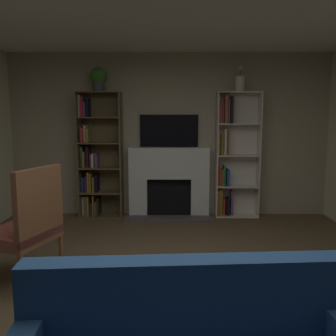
{
  "coord_description": "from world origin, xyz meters",
  "views": [
    {
      "loc": [
        0.04,
        -2.69,
        1.6
      ],
      "look_at": [
        0.0,
        1.25,
        1.05
      ],
      "focal_mm": 37.78,
      "sensor_mm": 36.0,
      "label": 1
    }
  ],
  "objects_px": {
    "bookshelf_left": "(96,160)",
    "tv": "(169,131)",
    "fireplace": "(169,180)",
    "bookshelf_right": "(232,157)",
    "coffee_table": "(187,298)",
    "vase_with_flowers": "(240,83)",
    "armchair": "(27,226)",
    "potted_plant": "(98,78)"
  },
  "relations": [
    {
      "from": "fireplace",
      "to": "vase_with_flowers",
      "type": "relative_size",
      "value": 3.56
    },
    {
      "from": "potted_plant",
      "to": "coffee_table",
      "type": "xyz_separation_m",
      "value": [
        1.26,
        -3.34,
        -1.88
      ]
    },
    {
      "from": "tv",
      "to": "vase_with_flowers",
      "type": "height_order",
      "value": "vase_with_flowers"
    },
    {
      "from": "fireplace",
      "to": "potted_plant",
      "type": "bearing_deg",
      "value": -177.89
    },
    {
      "from": "bookshelf_left",
      "to": "coffee_table",
      "type": "relative_size",
      "value": 2.8
    },
    {
      "from": "bookshelf_right",
      "to": "vase_with_flowers",
      "type": "xyz_separation_m",
      "value": [
        0.09,
        -0.06,
        1.17
      ]
    },
    {
      "from": "tv",
      "to": "armchair",
      "type": "distance_m",
      "value": 2.98
    },
    {
      "from": "armchair",
      "to": "coffee_table",
      "type": "bearing_deg",
      "value": -31.8
    },
    {
      "from": "bookshelf_left",
      "to": "tv",
      "type": "bearing_deg",
      "value": 4.09
    },
    {
      "from": "tv",
      "to": "bookshelf_left",
      "type": "height_order",
      "value": "bookshelf_left"
    },
    {
      "from": "bookshelf_right",
      "to": "coffee_table",
      "type": "distance_m",
      "value": 3.56
    },
    {
      "from": "tv",
      "to": "potted_plant",
      "type": "bearing_deg",
      "value": -173.83
    },
    {
      "from": "tv",
      "to": "potted_plant",
      "type": "relative_size",
      "value": 2.5
    },
    {
      "from": "potted_plant",
      "to": "bookshelf_left",
      "type": "bearing_deg",
      "value": 157.92
    },
    {
      "from": "bookshelf_right",
      "to": "vase_with_flowers",
      "type": "relative_size",
      "value": 5.1
    },
    {
      "from": "fireplace",
      "to": "tv",
      "type": "relative_size",
      "value": 1.49
    },
    {
      "from": "vase_with_flowers",
      "to": "armchair",
      "type": "distance_m",
      "value": 3.78
    },
    {
      "from": "vase_with_flowers",
      "to": "armchair",
      "type": "relative_size",
      "value": 0.34
    },
    {
      "from": "bookshelf_left",
      "to": "vase_with_flowers",
      "type": "height_order",
      "value": "vase_with_flowers"
    },
    {
      "from": "potted_plant",
      "to": "coffee_table",
      "type": "distance_m",
      "value": 4.03
    },
    {
      "from": "bookshelf_right",
      "to": "coffee_table",
      "type": "height_order",
      "value": "bookshelf_right"
    },
    {
      "from": "coffee_table",
      "to": "tv",
      "type": "bearing_deg",
      "value": 92.43
    },
    {
      "from": "bookshelf_right",
      "to": "vase_with_flowers",
      "type": "bearing_deg",
      "value": -31.47
    },
    {
      "from": "vase_with_flowers",
      "to": "coffee_table",
      "type": "bearing_deg",
      "value": -106.12
    },
    {
      "from": "armchair",
      "to": "tv",
      "type": "bearing_deg",
      "value": 61.91
    },
    {
      "from": "fireplace",
      "to": "armchair",
      "type": "relative_size",
      "value": 1.22
    },
    {
      "from": "fireplace",
      "to": "coffee_table",
      "type": "xyz_separation_m",
      "value": [
        0.15,
        -3.38,
        -0.25
      ]
    },
    {
      "from": "fireplace",
      "to": "tv",
      "type": "xyz_separation_m",
      "value": [
        0.0,
        0.08,
        0.8
      ]
    },
    {
      "from": "fireplace",
      "to": "coffee_table",
      "type": "bearing_deg",
      "value": -87.51
    },
    {
      "from": "bookshelf_right",
      "to": "armchair",
      "type": "xyz_separation_m",
      "value": [
        -2.37,
        -2.46,
        -0.4
      ]
    },
    {
      "from": "coffee_table",
      "to": "bookshelf_right",
      "type": "bearing_deg",
      "value": 75.57
    },
    {
      "from": "armchair",
      "to": "bookshelf_left",
      "type": "bearing_deg",
      "value": 86.39
    },
    {
      "from": "fireplace",
      "to": "armchair",
      "type": "distance_m",
      "value": 2.8
    },
    {
      "from": "bookshelf_left",
      "to": "coffee_table",
      "type": "height_order",
      "value": "bookshelf_left"
    },
    {
      "from": "vase_with_flowers",
      "to": "armchair",
      "type": "bearing_deg",
      "value": -135.61
    },
    {
      "from": "tv",
      "to": "fireplace",
      "type": "bearing_deg",
      "value": -90.0
    },
    {
      "from": "bookshelf_left",
      "to": "bookshelf_right",
      "type": "bearing_deg",
      "value": 0.54
    },
    {
      "from": "fireplace",
      "to": "bookshelf_left",
      "type": "height_order",
      "value": "bookshelf_left"
    },
    {
      "from": "fireplace",
      "to": "bookshelf_right",
      "type": "xyz_separation_m",
      "value": [
        1.02,
        0.01,
        0.39
      ]
    },
    {
      "from": "tv",
      "to": "coffee_table",
      "type": "height_order",
      "value": "tv"
    },
    {
      "from": "armchair",
      "to": "coffee_table",
      "type": "distance_m",
      "value": 1.78
    },
    {
      "from": "tv",
      "to": "bookshelf_left",
      "type": "relative_size",
      "value": 0.47
    }
  ]
}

